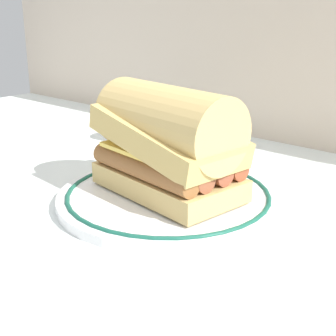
{
  "coord_description": "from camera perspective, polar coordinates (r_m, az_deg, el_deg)",
  "views": [
    {
      "loc": [
        0.39,
        -0.41,
        0.24
      ],
      "look_at": [
        0.02,
        0.02,
        0.04
      ],
      "focal_mm": 52.46,
      "sensor_mm": 36.0,
      "label": 1
    }
  ],
  "objects": [
    {
      "name": "sausage_sandwich",
      "position": [
        0.58,
        0.0,
        3.11
      ],
      "size": [
        0.19,
        0.13,
        0.13
      ],
      "rotation": [
        0.0,
        0.0,
        -0.15
      ],
      "color": "tan",
      "rests_on": "plate"
    },
    {
      "name": "drinking_glass",
      "position": [
        0.84,
        -2.35,
        5.31
      ],
      "size": [
        0.06,
        0.06,
        0.09
      ],
      "color": "silver",
      "rests_on": "ground_plane"
    },
    {
      "name": "ground_plane",
      "position": [
        0.61,
        -2.75,
        -3.9
      ],
      "size": [
        1.5,
        1.5,
        0.0
      ],
      "primitive_type": "plane",
      "color": "silver"
    },
    {
      "name": "plate",
      "position": [
        0.61,
        0.0,
        -3.32
      ],
      "size": [
        0.27,
        0.27,
        0.01
      ],
      "color": "white",
      "rests_on": "ground_plane"
    }
  ]
}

